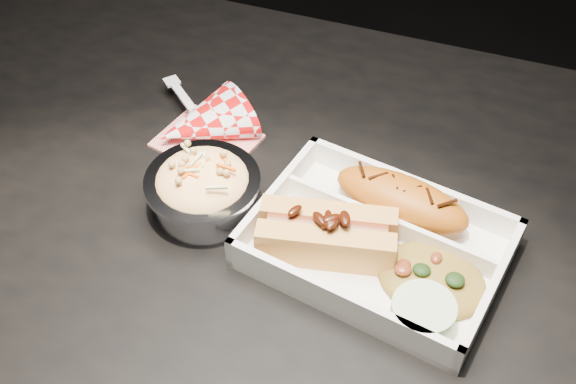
# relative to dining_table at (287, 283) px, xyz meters

# --- Properties ---
(dining_table) EXTENTS (1.20, 0.80, 0.75)m
(dining_table) POSITION_rel_dining_table_xyz_m (0.00, 0.00, 0.00)
(dining_table) COLOR black
(dining_table) RESTS_ON ground
(food_tray) EXTENTS (0.28, 0.22, 0.04)m
(food_tray) POSITION_rel_dining_table_xyz_m (0.10, 0.01, 0.10)
(food_tray) COLOR white
(food_tray) RESTS_ON dining_table
(fried_pastry) EXTENTS (0.16, 0.09, 0.05)m
(fried_pastry) POSITION_rel_dining_table_xyz_m (0.11, 0.06, 0.12)
(fried_pastry) COLOR #AA5511
(fried_pastry) RESTS_ON food_tray
(hotdog) EXTENTS (0.15, 0.09, 0.06)m
(hotdog) POSITION_rel_dining_table_xyz_m (0.05, -0.01, 0.12)
(hotdog) COLOR #DB994A
(hotdog) RESTS_ON food_tray
(fried_rice_mound) EXTENTS (0.12, 0.11, 0.03)m
(fried_rice_mound) POSITION_rel_dining_table_xyz_m (0.16, -0.02, 0.11)
(fried_rice_mound) COLOR olive
(fried_rice_mound) RESTS_ON food_tray
(cupcake_liner) EXTENTS (0.06, 0.06, 0.03)m
(cupcake_liner) POSITION_rel_dining_table_xyz_m (0.16, -0.07, 0.11)
(cupcake_liner) COLOR #B2D19E
(cupcake_liner) RESTS_ON food_tray
(foil_coleslaw_cup) EXTENTS (0.12, 0.12, 0.07)m
(foil_coleslaw_cup) POSITION_rel_dining_table_xyz_m (-0.10, 0.00, 0.12)
(foil_coleslaw_cup) COLOR silver
(foil_coleslaw_cup) RESTS_ON dining_table
(napkin_fork) EXTENTS (0.15, 0.15, 0.10)m
(napkin_fork) POSITION_rel_dining_table_xyz_m (-0.15, 0.11, 0.11)
(napkin_fork) COLOR red
(napkin_fork) RESTS_ON dining_table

